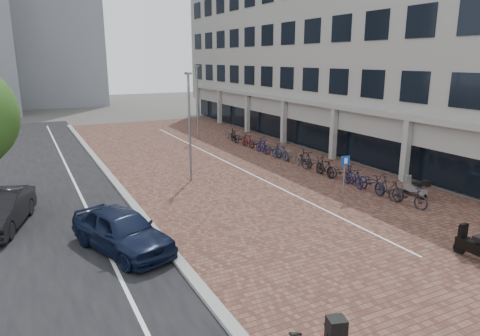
% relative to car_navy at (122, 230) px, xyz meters
% --- Properties ---
extents(ground, '(140.00, 140.00, 0.00)m').
position_rel_car_navy_xyz_m(ground, '(6.50, -2.03, -0.75)').
color(ground, '#474442').
rests_on(ground, ground).
extents(plaza_brick, '(14.50, 42.00, 0.04)m').
position_rel_car_navy_xyz_m(plaza_brick, '(8.50, 9.97, -0.74)').
color(plaza_brick, brown).
rests_on(plaza_brick, ground).
extents(street_asphalt, '(8.00, 50.00, 0.03)m').
position_rel_car_navy_xyz_m(street_asphalt, '(-2.50, 9.97, -0.75)').
color(street_asphalt, black).
rests_on(street_asphalt, ground).
extents(curb, '(0.35, 42.00, 0.14)m').
position_rel_car_navy_xyz_m(curb, '(1.40, 9.97, -0.68)').
color(curb, gray).
rests_on(curb, ground).
extents(lane_line, '(0.12, 44.00, 0.00)m').
position_rel_car_navy_xyz_m(lane_line, '(-0.50, 9.97, -0.73)').
color(lane_line, white).
rests_on(lane_line, street_asphalt).
extents(parking_line, '(0.10, 30.00, 0.00)m').
position_rel_car_navy_xyz_m(parking_line, '(8.70, 9.97, -0.72)').
color(parking_line, white).
rests_on(parking_line, plaza_brick).
extents(office_building, '(8.40, 40.00, 15.00)m').
position_rel_car_navy_xyz_m(office_building, '(19.47, 13.97, 7.69)').
color(office_building, gray).
rests_on(office_building, ground).
extents(car_navy, '(3.17, 4.77, 1.51)m').
position_rel_car_navy_xyz_m(car_navy, '(0.00, 0.00, 0.00)').
color(car_navy, black).
rests_on(car_navy, ground).
extents(car_dark, '(2.71, 4.72, 1.47)m').
position_rel_car_navy_xyz_m(car_dark, '(-3.77, 4.18, -0.02)').
color(car_dark, black).
rests_on(car_dark, ground).
extents(scooter_front, '(0.48, 1.42, 0.97)m').
position_rel_car_navy_xyz_m(scooter_front, '(13.70, -0.25, -0.27)').
color(scooter_front, '#B1B0B6').
rests_on(scooter_front, ground).
extents(scooter_mid, '(0.53, 1.65, 1.13)m').
position_rel_car_navy_xyz_m(scooter_mid, '(10.08, -5.98, -0.19)').
color(scooter_mid, black).
rests_on(scooter_mid, ground).
extents(parking_sign, '(0.44, 0.11, 2.10)m').
position_rel_car_navy_xyz_m(parking_sign, '(10.37, 0.97, 0.62)').
color(parking_sign, slate).
rests_on(parking_sign, ground).
extents(lamp_near, '(0.12, 0.12, 5.68)m').
position_rel_car_navy_xyz_m(lamp_near, '(5.18, 7.22, 2.08)').
color(lamp_near, gray).
rests_on(lamp_near, ground).
extents(lamp_far, '(0.12, 0.12, 5.85)m').
position_rel_car_navy_xyz_m(lamp_far, '(10.08, 18.61, 2.17)').
color(lamp_far, slate).
rests_on(lamp_far, ground).
extents(bike_row, '(1.25, 20.42, 1.05)m').
position_rel_car_navy_xyz_m(bike_row, '(12.29, 8.17, -0.23)').
color(bike_row, black).
rests_on(bike_row, ground).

